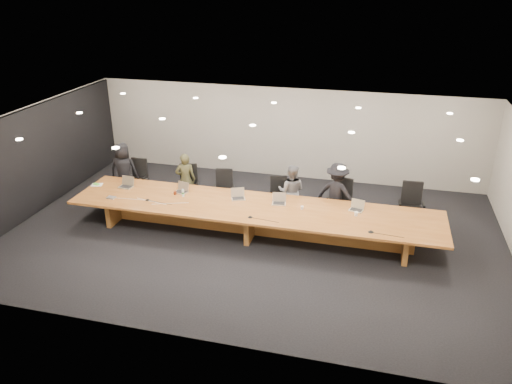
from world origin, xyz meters
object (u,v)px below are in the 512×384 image
laptop_c (238,194)px  av_box (111,198)px  laptop_d (279,199)px  water_bottle (183,193)px  person_b (186,180)px  person_d (337,193)px  chair_mid_right (279,196)px  chair_right (340,201)px  chair_far_right (411,206)px  conference_table (253,215)px  person_a (124,170)px  chair_mid_left (224,190)px  mic_center (250,217)px  chair_left (188,185)px  laptop_e (356,206)px  chair_far_left (137,179)px  paper_cup_far (356,214)px  person_c (291,191)px  mic_left (147,200)px  mic_right (371,231)px  paper_cup_near (302,208)px  amber_mug (175,193)px  laptop_a (125,182)px  laptop_b (181,188)px

laptop_c → av_box: (-3.10, -0.74, -0.12)m
laptop_d → water_bottle: (-2.43, -0.17, -0.04)m
person_b → person_d: 4.10m
chair_mid_right → laptop_d: size_ratio=3.15×
chair_right → chair_far_right: size_ratio=0.98×
conference_table → chair_mid_right: chair_mid_right is taller
person_a → chair_mid_left: bearing=168.9°
mic_center → person_a: bearing=156.1°
chair_left → laptop_e: chair_left is taller
chair_far_left → laptop_e: bearing=-8.0°
chair_right → person_b: 4.19m
person_d → paper_cup_far: size_ratio=16.15×
laptop_d → av_box: laptop_d is taller
chair_mid_left → person_c: (1.86, -0.06, 0.18)m
chair_mid_left → water_bottle: bearing=-133.3°
conference_table → chair_far_left: 3.99m
chair_far_left → person_c: size_ratio=0.78×
chair_right → mic_left: chair_right is taller
mic_right → person_c: bearing=139.3°
chair_mid_right → mic_center: chair_mid_right is taller
paper_cup_near → chair_far_right: bearing=24.5°
laptop_d → mic_center: bearing=-127.6°
chair_far_left → chair_mid_right: (4.13, -0.09, -0.04)m
person_c → amber_mug: size_ratio=15.38×
chair_far_right → person_c: (-3.02, -0.11, 0.12)m
laptop_a → laptop_b: size_ratio=1.07×
chair_mid_right → amber_mug: 2.70m
conference_table → chair_far_left: size_ratio=7.94×
laptop_d → amber_mug: laptop_d is taller
chair_far_right → mic_right: 2.14m
chair_mid_right → chair_mid_left: bearing=166.5°
mic_left → chair_left: bearing=72.9°
laptop_e → laptop_b: bearing=-166.4°
person_b → mic_left: bearing=56.2°
chair_far_right → laptop_d: chair_far_right is taller
chair_left → av_box: size_ratio=5.64×
chair_far_left → water_bottle: (1.91, -1.20, 0.28)m
paper_cup_near → mic_right: bearing=-24.9°
person_b → laptop_b: person_b is taller
chair_left → water_bottle: chair_left is taller
chair_right → water_bottle: chair_right is taller
person_b → mic_right: person_b is taller
chair_mid_left → av_box: bearing=-156.4°
chair_left → chair_right: size_ratio=0.98×
water_bottle → laptop_d: bearing=3.9°
laptop_d → mic_left: size_ratio=2.91×
mic_center → laptop_e: bearing=22.6°
laptop_d → paper_cup_near: size_ratio=4.17×
chair_left → chair_mid_left: size_ratio=1.05×
chair_left → person_b: size_ratio=0.77×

